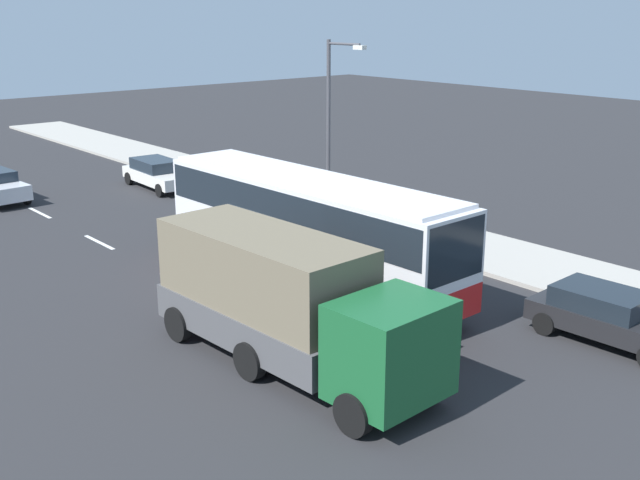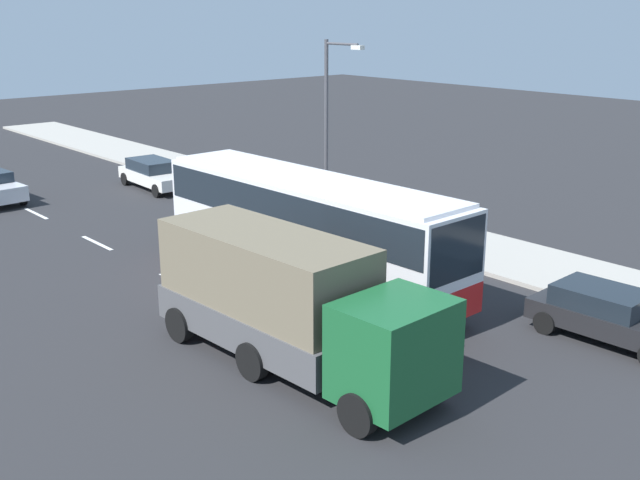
% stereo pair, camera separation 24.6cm
% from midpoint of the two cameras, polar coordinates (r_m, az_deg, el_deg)
% --- Properties ---
extents(ground_plane, '(120.00, 120.00, 0.00)m').
position_cam_midpoint_polar(ground_plane, '(25.07, -4.57, -3.32)').
color(ground_plane, '#28282B').
extents(sidewalk_curb, '(80.00, 4.00, 0.15)m').
position_cam_midpoint_polar(sidewalk_curb, '(30.46, 8.16, 0.36)').
color(sidewalk_curb, '#A8A399').
rests_on(sidewalk_curb, ground_plane).
extents(lane_centreline, '(38.14, 0.16, 0.01)m').
position_cam_midpoint_polar(lane_centreline, '(25.47, -9.91, -3.18)').
color(lane_centreline, white).
rests_on(lane_centreline, ground_plane).
extents(coach_bus, '(11.83, 2.83, 3.60)m').
position_cam_midpoint_polar(coach_bus, '(24.18, -0.63, 1.52)').
color(coach_bus, red).
rests_on(coach_bus, ground_plane).
extents(cargo_truck, '(8.49, 2.91, 3.26)m').
position_cam_midpoint_polar(cargo_truck, '(18.90, -2.17, -4.43)').
color(cargo_truck, '#19592D').
rests_on(cargo_truck, ground_plane).
extents(car_white_minivan, '(4.81, 2.05, 1.42)m').
position_cam_midpoint_polar(car_white_minivan, '(39.22, -11.78, 4.89)').
color(car_white_minivan, white).
rests_on(car_white_minivan, ground_plane).
extents(car_black_sedan, '(4.33, 1.97, 1.42)m').
position_cam_midpoint_polar(car_black_sedan, '(22.00, 20.89, -5.22)').
color(car_black_sedan, black).
rests_on(car_black_sedan, ground_plane).
extents(pedestrian_near_curb, '(0.32, 0.32, 1.51)m').
position_cam_midpoint_polar(pedestrian_near_curb, '(30.82, 4.69, 2.48)').
color(pedestrian_near_curb, black).
rests_on(pedestrian_near_curb, sidewalk_curb).
extents(street_lamp, '(2.08, 0.24, 7.32)m').
position_cam_midpoint_polar(street_lamp, '(30.92, 1.13, 8.93)').
color(street_lamp, '#47474C').
rests_on(street_lamp, sidewalk_curb).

